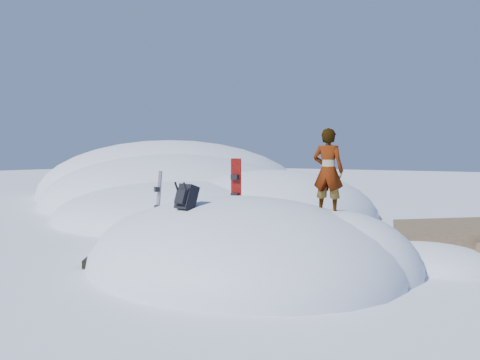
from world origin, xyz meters
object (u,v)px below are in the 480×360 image
Objects in this scene: backpack at (186,197)px; person at (328,171)px; snowboard_dark at (158,201)px; snowboard_red at (236,189)px.

person is (2.12, 2.03, 0.50)m from backpack.
person is at bearing 46.24° from snowboard_dark.
snowboard_red is 1.97m from snowboard_dark.
backpack is at bearing 1.91° from snowboard_dark.
snowboard_red is 2.36× the size of backpack.
snowboard_dark is 2.17m from backpack.
snowboard_red is at bearing 97.85° from backpack.
snowboard_dark is 2.45× the size of backpack.
snowboard_red is at bearing 2.58° from person.
snowboard_red is 0.80× the size of person.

